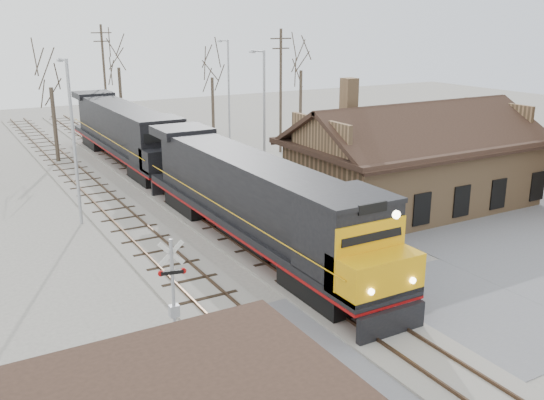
% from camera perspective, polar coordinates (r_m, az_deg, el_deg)
% --- Properties ---
extents(ground, '(140.00, 140.00, 0.00)m').
position_cam_1_polar(ground, '(23.14, 10.88, -12.46)').
color(ground, '#9F9A8F').
rests_on(ground, ground).
extents(road, '(60.00, 9.00, 0.03)m').
position_cam_1_polar(road, '(23.14, 10.88, -12.43)').
color(road, slate).
rests_on(road, ground).
extents(track_main, '(3.40, 90.00, 0.24)m').
position_cam_1_polar(track_main, '(34.81, -5.27, -2.00)').
color(track_main, '#9F9A8F').
rests_on(track_main, ground).
extents(track_siding, '(3.40, 90.00, 0.24)m').
position_cam_1_polar(track_siding, '(33.32, -12.32, -3.19)').
color(track_siding, '#9F9A8F').
rests_on(track_siding, ground).
extents(depot, '(15.20, 9.31, 7.90)m').
position_cam_1_polar(depot, '(38.26, 13.16, 2.98)').
color(depot, '#99744F').
rests_on(depot, ground).
extents(locomotive_lead, '(3.22, 21.56, 4.79)m').
position_cam_1_polar(locomotive_lead, '(29.77, -1.34, -0.21)').
color(locomotive_lead, black).
rests_on(locomotive_lead, ground).
extents(locomotive_trailing, '(3.22, 21.56, 4.53)m').
position_cam_1_polar(locomotive_trailing, '(49.57, -13.56, 6.14)').
color(locomotive_trailing, black).
rests_on(locomotive_trailing, ground).
extents(crossbuck_far, '(1.03, 0.32, 3.63)m').
position_cam_1_polar(crossbuck_far, '(22.61, -9.30, -8.18)').
color(crossbuck_far, '#A5A8AD').
rests_on(crossbuck_far, ground).
extents(streetlight_a, '(0.25, 2.04, 9.17)m').
position_cam_1_polar(streetlight_a, '(35.10, -18.25, 5.92)').
color(streetlight_a, '#A5A8AD').
rests_on(streetlight_a, ground).
extents(streetlight_b, '(0.25, 2.04, 9.17)m').
position_cam_1_polar(streetlight_b, '(42.53, -0.83, 8.48)').
color(streetlight_b, '#A5A8AD').
rests_on(streetlight_b, ground).
extents(streetlight_c, '(0.25, 2.04, 9.47)m').
position_cam_1_polar(streetlight_c, '(55.07, -4.15, 10.46)').
color(streetlight_c, '#A5A8AD').
rests_on(streetlight_c, ground).
extents(utility_pole_b, '(2.00, 0.24, 10.72)m').
position_cam_1_polar(utility_pole_b, '(63.44, -15.47, 11.01)').
color(utility_pole_b, '#382D23').
rests_on(utility_pole_b, ground).
extents(utility_pole_c, '(2.00, 0.24, 10.44)m').
position_cam_1_polar(utility_pole_c, '(52.42, 0.82, 10.38)').
color(utility_pole_c, '#382D23').
rests_on(utility_pole_c, ground).
extents(tree_b, '(4.02, 4.02, 9.85)m').
position_cam_1_polar(tree_b, '(51.32, -20.20, 11.01)').
color(tree_b, '#382D23').
rests_on(tree_b, ground).
extents(tree_c, '(4.37, 4.37, 10.70)m').
position_cam_1_polar(tree_c, '(63.73, -14.30, 12.95)').
color(tree_c, '#382D23').
rests_on(tree_c, ground).
extents(tree_d, '(3.77, 3.77, 9.24)m').
position_cam_1_polar(tree_d, '(61.26, -5.68, 12.26)').
color(tree_d, '#382D23').
rests_on(tree_d, ground).
extents(tree_e, '(4.17, 4.17, 10.23)m').
position_cam_1_polar(tree_e, '(62.07, 2.76, 13.03)').
color(tree_e, '#382D23').
rests_on(tree_e, ground).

